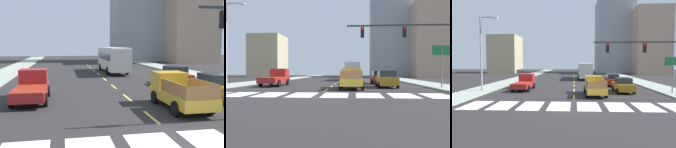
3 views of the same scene
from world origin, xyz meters
TOP-DOWN VIEW (x-y plane):
  - ground_plane at (0.00, 0.00)m, footprint 160.00×160.00m
  - sidewalk_right at (11.57, 18.00)m, footprint 3.62×110.00m
  - sidewalk_left at (-11.57, 18.00)m, footprint 3.62×110.00m
  - crosswalk_stripe_1 at (-5.78, 0.00)m, footprint 1.77×3.29m
  - crosswalk_stripe_2 at (-3.47, 0.00)m, footprint 1.77×3.29m
  - crosswalk_stripe_3 at (-1.16, 0.00)m, footprint 1.77×3.29m
  - crosswalk_stripe_4 at (1.16, 0.00)m, footprint 1.77×3.29m
  - crosswalk_stripe_5 at (3.47, 0.00)m, footprint 1.77×3.29m
  - crosswalk_stripe_6 at (5.78, 0.00)m, footprint 1.77×3.29m
  - crosswalk_stripe_7 at (8.10, 0.00)m, footprint 1.77×3.29m
  - lane_dash_0 at (0.00, 4.00)m, footprint 0.16×2.40m
  - lane_dash_1 at (0.00, 9.00)m, footprint 0.16×2.40m
  - lane_dash_2 at (0.00, 14.00)m, footprint 0.16×2.40m
  - lane_dash_3 at (0.00, 19.00)m, footprint 0.16×2.40m
  - lane_dash_4 at (0.00, 24.00)m, footprint 0.16×2.40m
  - lane_dash_5 at (0.00, 29.00)m, footprint 0.16×2.40m
  - lane_dash_6 at (0.00, 34.00)m, footprint 0.16×2.40m
  - lane_dash_7 at (0.00, 39.00)m, footprint 0.16×2.40m
  - pickup_stakebed at (2.22, 5.85)m, footprint 2.18×5.20m
  - pickup_dark at (-6.42, 9.44)m, footprint 2.18×5.20m
  - city_bus at (2.18, 25.80)m, footprint 2.72×10.80m
  - sedan_far at (5.75, 7.64)m, footprint 2.02×4.40m
  - sedan_near_right at (5.71, 14.03)m, footprint 2.02×4.40m
  - traffic_signal_gantry at (7.63, 2.96)m, footprint 8.59×0.27m
  - direction_sign_green at (10.72, 6.26)m, footprint 1.70×0.12m
  - streetlight_left at (-10.87, 7.17)m, footprint 2.20×0.28m
  - tower_tall_centre at (13.30, 51.91)m, footprint 11.62×10.99m
  - block_mid_left at (22.47, 44.66)m, footprint 9.65×9.77m
  - block_mid_right at (-22.89, 49.13)m, footprint 8.93×9.83m

SIDE VIEW (x-z plane):
  - ground_plane at x=0.00m, z-range 0.00..0.00m
  - lane_dash_0 at x=0.00m, z-range 0.00..0.01m
  - lane_dash_1 at x=0.00m, z-range 0.00..0.01m
  - lane_dash_2 at x=0.00m, z-range 0.00..0.01m
  - lane_dash_3 at x=0.00m, z-range 0.00..0.01m
  - lane_dash_4 at x=0.00m, z-range 0.00..0.01m
  - lane_dash_5 at x=0.00m, z-range 0.00..0.01m
  - lane_dash_6 at x=0.00m, z-range 0.00..0.01m
  - lane_dash_7 at x=0.00m, z-range 0.00..0.01m
  - crosswalk_stripe_1 at x=-5.78m, z-range 0.00..0.01m
  - crosswalk_stripe_2 at x=-3.47m, z-range 0.00..0.01m
  - crosswalk_stripe_3 at x=-1.16m, z-range 0.00..0.01m
  - crosswalk_stripe_4 at x=1.16m, z-range 0.00..0.01m
  - crosswalk_stripe_5 at x=3.47m, z-range 0.00..0.01m
  - crosswalk_stripe_6 at x=5.78m, z-range 0.00..0.01m
  - crosswalk_stripe_7 at x=8.10m, z-range 0.00..0.01m
  - sidewalk_right at x=11.57m, z-range 0.00..0.15m
  - sidewalk_left at x=-11.57m, z-range 0.00..0.15m
  - sedan_far at x=5.75m, z-range 0.00..1.72m
  - sedan_near_right at x=5.71m, z-range 0.00..1.72m
  - pickup_dark at x=-6.42m, z-range -0.06..1.90m
  - pickup_stakebed at x=2.22m, z-range -0.04..1.92m
  - city_bus at x=2.18m, z-range 0.29..3.61m
  - direction_sign_green at x=10.72m, z-range 0.93..5.13m
  - traffic_signal_gantry at x=7.63m, z-range 1.18..7.18m
  - streetlight_left at x=-10.87m, z-range 0.47..9.47m
  - block_mid_right at x=-22.89m, z-range 0.00..12.18m
  - block_mid_left at x=22.47m, z-range 0.00..19.42m
  - tower_tall_centre at x=13.30m, z-range 0.00..23.77m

